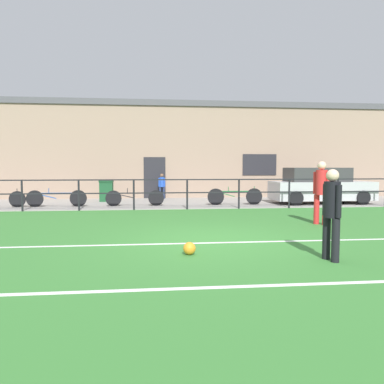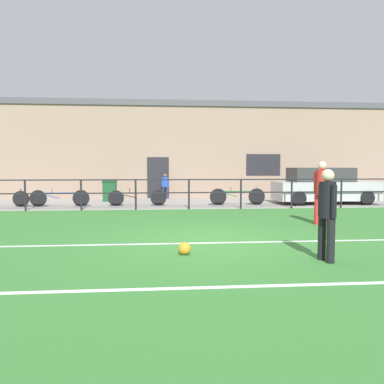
{
  "view_description": "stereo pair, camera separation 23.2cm",
  "coord_description": "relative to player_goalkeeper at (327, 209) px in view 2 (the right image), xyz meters",
  "views": [
    {
      "loc": [
        -1.3,
        -7.87,
        1.61
      ],
      "look_at": [
        -0.15,
        2.89,
        0.87
      ],
      "focal_mm": 34.56,
      "sensor_mm": 36.0,
      "label": 1
    },
    {
      "loc": [
        -1.07,
        -7.9,
        1.61
      ],
      "look_at": [
        -0.15,
        2.89,
        0.87
      ],
      "focal_mm": 34.56,
      "sensor_mm": 36.0,
      "label": 2
    }
  ],
  "objects": [
    {
      "name": "ground",
      "position": [
        -1.74,
        1.9,
        -0.91
      ],
      "size": [
        60.0,
        44.0,
        0.04
      ],
      "primitive_type": "cube",
      "color": "#387A33"
    },
    {
      "name": "field_line_touchline",
      "position": [
        -1.74,
        1.67,
        -0.89
      ],
      "size": [
        36.0,
        0.11,
        0.0
      ],
      "primitive_type": "cube",
      "color": "white",
      "rests_on": "ground"
    },
    {
      "name": "field_line_hash",
      "position": [
        -1.74,
        -1.2,
        -0.89
      ],
      "size": [
        36.0,
        0.11,
        0.0
      ],
      "primitive_type": "cube",
      "color": "white",
      "rests_on": "ground"
    },
    {
      "name": "pavement_strip",
      "position": [
        -1.74,
        10.4,
        -0.88
      ],
      "size": [
        48.0,
        5.0,
        0.02
      ],
      "primitive_type": "cube",
      "color": "gray",
      "rests_on": "ground"
    },
    {
      "name": "perimeter_fence",
      "position": [
        -1.74,
        7.9,
        -0.15
      ],
      "size": [
        36.07,
        0.07,
        1.15
      ],
      "color": "black",
      "rests_on": "ground"
    },
    {
      "name": "clubhouse_facade",
      "position": [
        -1.74,
        14.1,
        1.61
      ],
      "size": [
        28.0,
        2.56,
        4.99
      ],
      "color": "gray",
      "rests_on": "ground"
    },
    {
      "name": "player_goalkeeper",
      "position": [
        0.0,
        0.0,
        0.0
      ],
      "size": [
        0.28,
        0.42,
        1.57
      ],
      "rotation": [
        0.0,
        0.0,
        1.78
      ],
      "color": "black",
      "rests_on": "ground"
    },
    {
      "name": "player_striker",
      "position": [
        1.63,
        3.84,
        0.11
      ],
      "size": [
        0.33,
        0.41,
        1.76
      ],
      "rotation": [
        0.0,
        0.0,
        5.36
      ],
      "color": "red",
      "rests_on": "ground"
    },
    {
      "name": "soccer_ball_match",
      "position": [
        -2.38,
        0.68,
        -0.78
      ],
      "size": [
        0.23,
        0.23,
        0.23
      ],
      "primitive_type": "sphere",
      "color": "orange",
      "rests_on": "ground"
    },
    {
      "name": "spectator_child",
      "position": [
        -2.58,
        12.36,
        -0.16
      ],
      "size": [
        0.34,
        0.22,
        1.25
      ],
      "rotation": [
        0.0,
        0.0,
        3.13
      ],
      "color": "#232D4C",
      "rests_on": "pavement_strip"
    },
    {
      "name": "parked_car_red",
      "position": [
        4.22,
        9.41,
        -0.14
      ],
      "size": [
        4.29,
        1.78,
        1.55
      ],
      "color": "#B7B7BC",
      "rests_on": "pavement_strip"
    },
    {
      "name": "bicycle_parked_1",
      "position": [
        0.38,
        9.1,
        -0.51
      ],
      "size": [
        2.32,
        0.04,
        0.78
      ],
      "color": "black",
      "rests_on": "pavement_strip"
    },
    {
      "name": "bicycle_parked_2",
      "position": [
        -6.84,
        9.1,
        -0.53
      ],
      "size": [
        2.34,
        0.04,
        0.76
      ],
      "color": "black",
      "rests_on": "pavement_strip"
    },
    {
      "name": "bicycle_parked_3",
      "position": [
        -3.76,
        9.1,
        -0.54
      ],
      "size": [
        2.35,
        0.04,
        0.74
      ],
      "color": "black",
      "rests_on": "pavement_strip"
    },
    {
      "name": "bicycle_parked_4",
      "position": [
        -9.15,
        9.1,
        -0.54
      ],
      "size": [
        2.27,
        0.04,
        0.74
      ],
      "color": "black",
      "rests_on": "pavement_strip"
    },
    {
      "name": "trash_bin_0",
      "position": [
        -5.16,
        11.28,
        -0.39
      ],
      "size": [
        0.62,
        0.53,
        0.96
      ],
      "color": "#194C28",
      "rests_on": "pavement_strip"
    }
  ]
}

